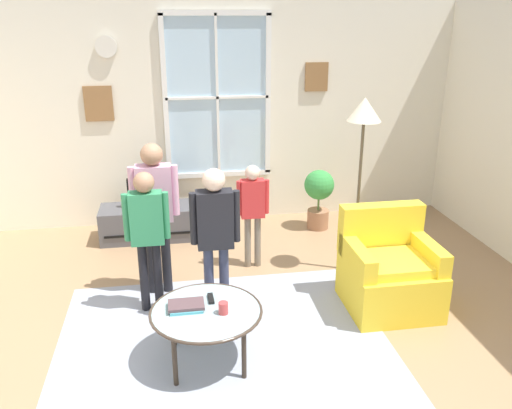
# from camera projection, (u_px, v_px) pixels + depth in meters

# --- Properties ---
(ground_plane) EXTENTS (6.51, 6.47, 0.02)m
(ground_plane) POSITION_uv_depth(u_px,v_px,m) (251.00, 358.00, 4.02)
(ground_plane) COLOR #9E7A56
(back_wall) EXTENTS (5.91, 0.17, 2.64)m
(back_wall) POSITION_uv_depth(u_px,v_px,m) (212.00, 114.00, 6.33)
(back_wall) COLOR silver
(back_wall) RESTS_ON ground_plane
(area_rug) EXTENTS (2.63, 2.11, 0.01)m
(area_rug) POSITION_uv_depth(u_px,v_px,m) (223.00, 341.00, 4.21)
(area_rug) COLOR #999EAD
(area_rug) RESTS_ON ground_plane
(tv_stand) EXTENTS (1.17, 0.47, 0.39)m
(tv_stand) POSITION_uv_depth(u_px,v_px,m) (152.00, 222.00, 6.10)
(tv_stand) COLOR #4C4C51
(tv_stand) RESTS_ON ground_plane
(television) EXTENTS (0.50, 0.08, 0.35)m
(television) POSITION_uv_depth(u_px,v_px,m) (150.00, 192.00, 5.96)
(television) COLOR #4C4C4C
(television) RESTS_ON tv_stand
(armchair) EXTENTS (0.76, 0.74, 0.87)m
(armchair) POSITION_uv_depth(u_px,v_px,m) (389.00, 272.00, 4.63)
(armchair) COLOR yellow
(armchair) RESTS_ON ground_plane
(coffee_table) EXTENTS (0.83, 0.83, 0.44)m
(coffee_table) POSITION_uv_depth(u_px,v_px,m) (206.00, 313.00, 3.84)
(coffee_table) COLOR #99B2B7
(coffee_table) RESTS_ON ground_plane
(book_stack) EXTENTS (0.26, 0.18, 0.04)m
(book_stack) POSITION_uv_depth(u_px,v_px,m) (186.00, 306.00, 3.85)
(book_stack) COLOR #50ADBD
(book_stack) RESTS_ON coffee_table
(cup) EXTENTS (0.07, 0.07, 0.09)m
(cup) POSITION_uv_depth(u_px,v_px,m) (223.00, 308.00, 3.78)
(cup) COLOR #BF3F3F
(cup) RESTS_ON coffee_table
(remote_near_books) EXTENTS (0.04, 0.14, 0.02)m
(remote_near_books) POSITION_uv_depth(u_px,v_px,m) (211.00, 299.00, 3.97)
(remote_near_books) COLOR black
(remote_near_books) RESTS_ON coffee_table
(person_green_shirt) EXTENTS (0.38, 0.17, 1.27)m
(person_green_shirt) POSITION_uv_depth(u_px,v_px,m) (147.00, 226.00, 4.40)
(person_green_shirt) COLOR black
(person_green_shirt) RESTS_ON ground_plane
(person_red_shirt) EXTENTS (0.33, 0.15, 1.09)m
(person_red_shirt) POSITION_uv_depth(u_px,v_px,m) (253.00, 204.00, 5.24)
(person_red_shirt) COLOR #726656
(person_red_shirt) RESTS_ON ground_plane
(person_pink_shirt) EXTENTS (0.43, 0.20, 1.43)m
(person_pink_shirt) POSITION_uv_depth(u_px,v_px,m) (155.00, 202.00, 4.67)
(person_pink_shirt) COLOR black
(person_pink_shirt) RESTS_ON ground_plane
(person_black_shirt) EXTENTS (0.40, 0.18, 1.34)m
(person_black_shirt) POSITION_uv_depth(u_px,v_px,m) (215.00, 228.00, 4.24)
(person_black_shirt) COLOR #333851
(person_black_shirt) RESTS_ON ground_plane
(potted_plant_by_window) EXTENTS (0.36, 0.36, 0.73)m
(potted_plant_by_window) POSITION_uv_depth(u_px,v_px,m) (319.00, 194.00, 6.29)
(potted_plant_by_window) COLOR #9E6B4C
(potted_plant_by_window) RESTS_ON ground_plane
(floor_lamp) EXTENTS (0.32, 0.32, 1.76)m
(floor_lamp) POSITION_uv_depth(u_px,v_px,m) (363.00, 128.00, 4.88)
(floor_lamp) COLOR black
(floor_lamp) RESTS_ON ground_plane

